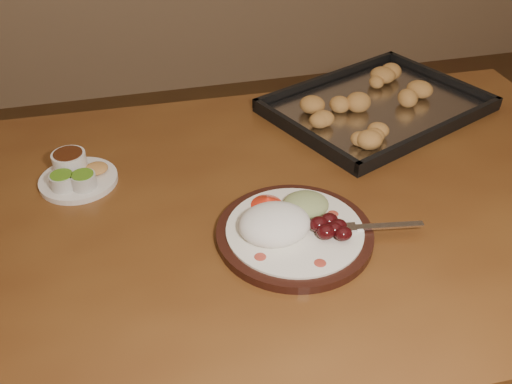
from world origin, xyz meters
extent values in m
cube|color=brown|center=(-0.23, -0.06, 0.73)|extent=(1.52, 0.93, 0.04)
cylinder|color=#463215|center=(0.46, 0.31, 0.35)|extent=(0.07, 0.07, 0.71)
cylinder|color=black|center=(-0.21, -0.17, 0.76)|extent=(0.27, 0.27, 0.02)
cylinder|color=white|center=(-0.21, -0.17, 0.77)|extent=(0.24, 0.24, 0.01)
ellipsoid|color=#B1392A|center=(-0.29, -0.22, 0.77)|extent=(0.02, 0.02, 0.00)
ellipsoid|color=#B1392A|center=(-0.20, -0.26, 0.77)|extent=(0.02, 0.02, 0.00)
ellipsoid|color=#B1392A|center=(-0.13, -0.14, 0.77)|extent=(0.02, 0.02, 0.00)
ellipsoid|color=#B1392A|center=(-0.29, -0.13, 0.77)|extent=(0.02, 0.02, 0.00)
ellipsoid|color=white|center=(-0.25, -0.16, 0.78)|extent=(0.15, 0.13, 0.06)
ellipsoid|color=#460A0D|center=(-0.17, -0.20, 0.78)|extent=(0.03, 0.03, 0.03)
ellipsoid|color=#460A0D|center=(-0.14, -0.19, 0.78)|extent=(0.03, 0.03, 0.03)
ellipsoid|color=#460A0D|center=(-0.15, -0.17, 0.78)|extent=(0.03, 0.03, 0.03)
ellipsoid|color=#460A0D|center=(-0.14, -0.21, 0.78)|extent=(0.03, 0.03, 0.03)
ellipsoid|color=#460A0D|center=(-0.17, -0.18, 0.78)|extent=(0.03, 0.03, 0.03)
ellipsoid|color=#460A0D|center=(-0.15, -0.20, 0.78)|extent=(0.03, 0.03, 0.03)
ellipsoid|color=tan|center=(-0.18, -0.12, 0.78)|extent=(0.10, 0.10, 0.03)
cone|color=red|center=(-0.24, -0.09, 0.78)|extent=(0.07, 0.07, 0.03)
cube|color=white|center=(-0.06, -0.20, 0.77)|extent=(0.13, 0.03, 0.00)
cube|color=white|center=(-0.13, -0.19, 0.77)|extent=(0.04, 0.03, 0.00)
cylinder|color=white|center=(-0.15, -0.19, 0.77)|extent=(0.03, 0.01, 0.00)
cylinder|color=white|center=(-0.15, -0.19, 0.77)|extent=(0.03, 0.01, 0.00)
cylinder|color=white|center=(-0.15, -0.18, 0.77)|extent=(0.03, 0.01, 0.00)
cylinder|color=white|center=(-0.15, -0.18, 0.77)|extent=(0.03, 0.01, 0.00)
cylinder|color=silver|center=(-0.58, 0.10, 0.76)|extent=(0.15, 0.15, 0.01)
cylinder|color=beige|center=(-0.60, 0.07, 0.78)|extent=(0.05, 0.05, 0.03)
cylinder|color=#4E871B|center=(-0.60, 0.07, 0.79)|extent=(0.04, 0.04, 0.00)
cylinder|color=beige|center=(-0.56, 0.06, 0.78)|extent=(0.05, 0.05, 0.03)
cylinder|color=#4E871B|center=(-0.56, 0.06, 0.79)|extent=(0.04, 0.04, 0.00)
cylinder|color=silver|center=(-0.59, 0.13, 0.78)|extent=(0.07, 0.07, 0.04)
cylinder|color=#3C190B|center=(-0.59, 0.13, 0.80)|extent=(0.06, 0.06, 0.00)
ellipsoid|color=gold|center=(-0.54, 0.11, 0.77)|extent=(0.05, 0.05, 0.02)
cube|color=black|center=(0.12, 0.23, 0.75)|extent=(0.58, 0.51, 0.01)
cube|color=black|center=(0.05, 0.39, 0.77)|extent=(0.45, 0.20, 0.02)
cube|color=black|center=(0.18, 0.07, 0.77)|extent=(0.45, 0.20, 0.02)
cube|color=black|center=(0.33, 0.32, 0.77)|extent=(0.15, 0.33, 0.02)
cube|color=black|center=(-0.10, 0.14, 0.77)|extent=(0.15, 0.33, 0.02)
cube|color=#BCBCC1|center=(0.12, 0.23, 0.76)|extent=(0.54, 0.47, 0.00)
ellipsoid|color=#B89140|center=(0.17, 0.25, 0.78)|extent=(0.05, 0.05, 0.04)
ellipsoid|color=#B89140|center=(0.21, 0.30, 0.78)|extent=(0.07, 0.07, 0.04)
ellipsoid|color=#B89140|center=(0.13, 0.33, 0.78)|extent=(0.07, 0.07, 0.04)
ellipsoid|color=#B89140|center=(0.13, 0.30, 0.78)|extent=(0.06, 0.06, 0.04)
ellipsoid|color=#B89140|center=(0.06, 0.30, 0.78)|extent=(0.06, 0.06, 0.04)
ellipsoid|color=#B89140|center=(0.07, 0.25, 0.78)|extent=(0.07, 0.07, 0.04)
ellipsoid|color=#B89140|center=(0.00, 0.22, 0.78)|extent=(0.07, 0.07, 0.04)
ellipsoid|color=#B89140|center=(0.04, 0.20, 0.78)|extent=(0.05, 0.05, 0.04)
ellipsoid|color=#B89140|center=(0.00, 0.16, 0.78)|extent=(0.07, 0.07, 0.04)
ellipsoid|color=#B89140|center=(0.08, 0.14, 0.78)|extent=(0.07, 0.07, 0.04)
ellipsoid|color=#B89140|center=(0.12, 0.19, 0.78)|extent=(0.06, 0.06, 0.04)
ellipsoid|color=#B89140|center=(0.17, 0.17, 0.78)|extent=(0.06, 0.06, 0.04)
ellipsoid|color=#B89140|center=(0.20, 0.17, 0.78)|extent=(0.07, 0.07, 0.04)
ellipsoid|color=#B89140|center=(0.25, 0.26, 0.78)|extent=(0.07, 0.07, 0.04)
camera|label=1|loc=(-0.46, -0.88, 1.40)|focal=40.00mm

